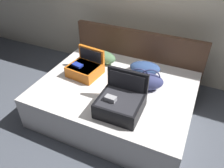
# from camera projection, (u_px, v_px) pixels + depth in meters

# --- Properties ---
(ground_plane) EXTENTS (12.00, 12.00, 0.00)m
(ground_plane) POSITION_uv_depth(u_px,v_px,m) (103.00, 131.00, 2.93)
(ground_plane) COLOR #4C515B
(bed) EXTENTS (2.02, 1.58, 0.48)m
(bed) POSITION_uv_depth(u_px,v_px,m) (116.00, 99.00, 3.08)
(bed) COLOR silver
(bed) RESTS_ON ground
(headboard) EXTENTS (2.06, 0.08, 0.93)m
(headboard) POSITION_uv_depth(u_px,v_px,m) (137.00, 58.00, 3.55)
(headboard) COLOR #4C3323
(headboard) RESTS_ON ground
(hard_case_large) EXTENTS (0.50, 0.48, 0.43)m
(hard_case_large) POSITION_uv_depth(u_px,v_px,m) (121.00, 102.00, 2.48)
(hard_case_large) COLOR black
(hard_case_large) RESTS_ON bed
(hard_case_medium) EXTENTS (0.46, 0.43, 0.35)m
(hard_case_medium) POSITION_uv_depth(u_px,v_px,m) (85.00, 68.00, 3.09)
(hard_case_medium) COLOR #D16619
(hard_case_medium) RESTS_ON bed
(duffel_bag) EXTENTS (0.54, 0.38, 0.30)m
(duffel_bag) POSITION_uv_depth(u_px,v_px,m) (144.00, 81.00, 2.82)
(duffel_bag) COLOR navy
(duffel_bag) RESTS_ON bed
(pillow_near_headboard) EXTENTS (0.48, 0.35, 0.14)m
(pillow_near_headboard) POSITION_uv_depth(u_px,v_px,m) (145.00, 68.00, 3.16)
(pillow_near_headboard) COLOR navy
(pillow_near_headboard) RESTS_ON bed
(pillow_center_head) EXTENTS (0.47, 0.25, 0.19)m
(pillow_center_head) POSITION_uv_depth(u_px,v_px,m) (101.00, 57.00, 3.36)
(pillow_center_head) COLOR #4C724C
(pillow_center_head) RESTS_ON bed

